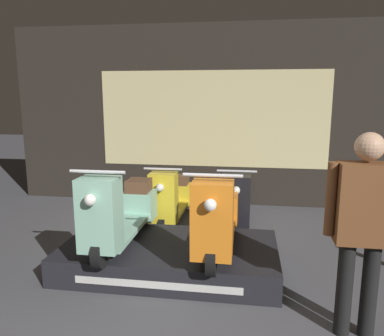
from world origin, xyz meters
The scene contains 7 objects.
shop_wall_back centered at (0.00, 4.11, 1.60)m, with size 7.37×0.09×3.20m.
display_platform centered at (-0.21, 1.32, 0.15)m, with size 2.42×1.28×0.30m.
scooter_display_left centered at (-0.75, 1.26, 0.68)m, with size 0.54×1.76×0.97m.
scooter_display_right centered at (0.33, 1.26, 0.68)m, with size 0.54×1.76×0.97m.
scooter_backrow_0 centered at (-0.53, 2.99, 0.38)m, with size 0.54×1.76×0.97m.
scooter_backrow_1 centered at (0.50, 2.99, 0.38)m, with size 0.54×1.76×0.97m.
person_right_browsing centered at (1.55, 0.37, 1.00)m, with size 0.59×0.24×1.69m.
Camera 1 is at (0.64, -2.61, 1.96)m, focal length 35.00 mm.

